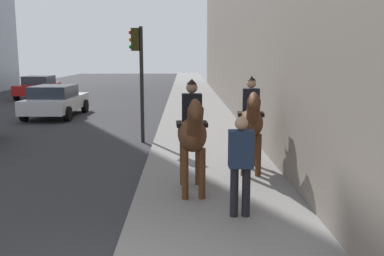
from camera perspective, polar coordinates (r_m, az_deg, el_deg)
The scene contains 6 objects.
mounted_horse_near at distance 8.26m, azimuth 0.04°, elevation -0.51°, with size 2.15×0.63×2.23m.
mounted_horse_far at distance 9.88m, azimuth 7.84°, elevation 1.00°, with size 2.15×0.70×2.22m.
pedestrian_greeting at distance 7.14m, azimuth 6.51°, elevation -4.23°, with size 0.27×0.40×1.70m.
car_near_lane at distance 20.48m, azimuth -17.70°, elevation 3.51°, with size 4.57×2.21×1.44m.
car_mid_lane at distance 29.78m, azimuth -19.79°, elevation 5.20°, with size 4.15×2.09×1.44m.
traffic_light_near_curb at distance 13.73m, azimuth -7.13°, elevation 8.26°, with size 0.20×0.44×3.67m.
Camera 1 is at (-4.22, -0.97, 2.81)m, focal length 40.07 mm.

